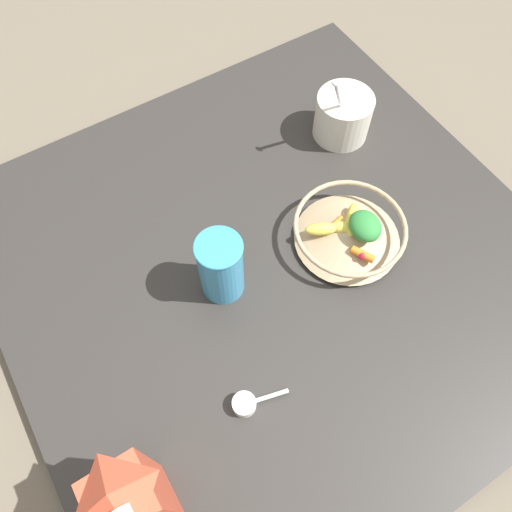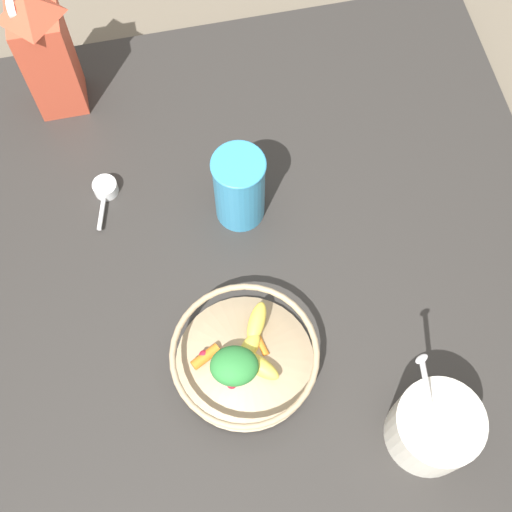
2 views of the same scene
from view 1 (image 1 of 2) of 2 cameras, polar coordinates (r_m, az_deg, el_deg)
name	(u,v)px [view 1 (image 1 of 2)]	position (r m, az deg, el deg)	size (l,w,h in m)	color
ground_plane	(274,268)	(1.07, 2.12, -1.35)	(6.00, 6.00, 0.00)	#665B4C
countertop	(275,264)	(1.05, 2.16, -0.89)	(1.09, 1.09, 0.04)	#2D2B28
fruit_bowl	(349,231)	(1.04, 10.62, 2.79)	(0.23, 0.23, 0.09)	tan
milk_carton	(132,500)	(0.80, -14.02, -25.46)	(0.09, 0.09, 0.27)	#CC4C33
yogurt_tub	(343,114)	(1.21, 9.92, 15.66)	(0.15, 0.13, 0.21)	silver
drinking_cup	(221,267)	(0.93, -4.05, -1.21)	(0.09, 0.09, 0.16)	#3893C6
measuring_scoop	(246,404)	(0.92, -1.11, -16.51)	(0.10, 0.05, 0.02)	white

